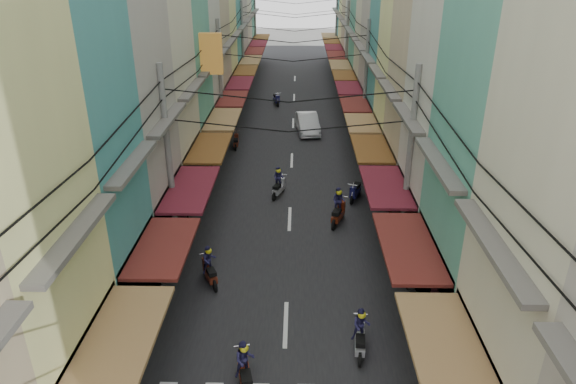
# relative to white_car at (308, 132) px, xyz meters

# --- Properties ---
(ground) EXTENTS (160.00, 160.00, 0.00)m
(ground) POSITION_rel_white_car_xyz_m (-1.09, -19.82, 0.00)
(ground) COLOR slate
(ground) RESTS_ON ground
(road) EXTENTS (10.00, 80.00, 0.02)m
(road) POSITION_rel_white_car_xyz_m (-1.09, 0.18, 0.01)
(road) COLOR black
(road) RESTS_ON ground
(sidewalk_left) EXTENTS (3.00, 80.00, 0.06)m
(sidewalk_left) POSITION_rel_white_car_xyz_m (-7.59, 0.18, 0.03)
(sidewalk_left) COLOR gray
(sidewalk_left) RESTS_ON ground
(sidewalk_right) EXTENTS (3.00, 80.00, 0.06)m
(sidewalk_right) POSITION_rel_white_car_xyz_m (5.41, 0.18, 0.03)
(sidewalk_right) COLOR gray
(sidewalk_right) RESTS_ON ground
(building_row_right) EXTENTS (7.80, 68.98, 22.59)m
(building_row_right) POSITION_rel_white_car_xyz_m (6.83, -3.37, 9.41)
(building_row_right) COLOR teal
(building_row_right) RESTS_ON ground
(utility_poles) EXTENTS (10.20, 66.13, 8.20)m
(utility_poles) POSITION_rel_white_car_xyz_m (-1.09, -4.80, 6.59)
(utility_poles) COLOR slate
(utility_poles) RESTS_ON ground
(white_car) EXTENTS (5.01, 2.40, 1.71)m
(white_car) POSITION_rel_white_car_xyz_m (0.00, 0.00, 0.00)
(white_car) COLOR silver
(white_car) RESTS_ON ground
(bicycle) EXTENTS (1.85, 0.96, 1.21)m
(bicycle) POSITION_rel_white_car_xyz_m (4.41, -19.93, 0.00)
(bicycle) COLOR black
(bicycle) RESTS_ON ground
(moving_scooters) EXTENTS (7.59, 34.26, 1.88)m
(moving_scooters) POSITION_rel_white_car_xyz_m (-1.06, -14.46, 0.52)
(moving_scooters) COLOR black
(moving_scooters) RESTS_ON ground
(parked_scooters) EXTENTS (12.55, 15.45, 1.00)m
(parked_scooters) POSITION_rel_white_car_xyz_m (2.46, -23.17, 0.46)
(parked_scooters) COLOR black
(parked_scooters) RESTS_ON ground
(pedestrians) EXTENTS (11.40, 22.79, 2.11)m
(pedestrians) POSITION_rel_white_car_xyz_m (-4.75, -16.46, 0.99)
(pedestrians) COLOR #261E28
(pedestrians) RESTS_ON ground
(market_umbrella) EXTENTS (2.24, 2.24, 2.36)m
(market_umbrella) POSITION_rel_white_car_xyz_m (4.67, -22.63, 2.08)
(market_umbrella) COLOR #B2B2B7
(market_umbrella) RESTS_ON ground
(traffic_sign) EXTENTS (0.10, 0.62, 2.83)m
(traffic_sign) POSITION_rel_white_car_xyz_m (3.93, -20.09, 2.05)
(traffic_sign) COLOR slate
(traffic_sign) RESTS_ON ground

